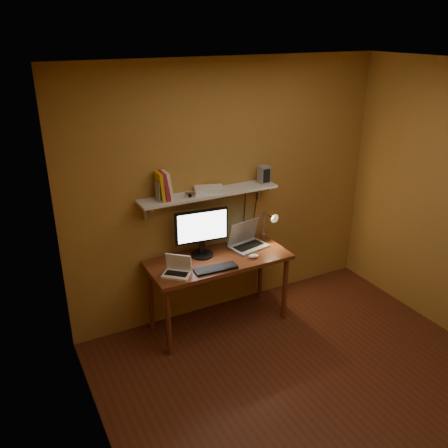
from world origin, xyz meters
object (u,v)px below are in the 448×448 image
wall_shelf (209,194)px  speaker_right (264,175)px  laptop (246,240)px  keyboard (216,268)px  desk (219,266)px  router (209,189)px  netbook (177,269)px  monitor (202,231)px  mouse (254,256)px  speaker_left (162,191)px  shelf_camera (190,195)px  desk_lamp (270,222)px

wall_shelf → speaker_right: 0.62m
laptop → keyboard: size_ratio=1.01×
desk → router: size_ratio=5.07×
netbook → keyboard: bearing=28.2°
monitor → netbook: monitor is taller
netbook → mouse: 0.79m
netbook → speaker_left: speaker_left is taller
desk → monitor: (-0.12, 0.13, 0.35)m
speaker_right → router: (-0.61, 0.01, -0.07)m
wall_shelf → shelf_camera: 0.24m
netbook → wall_shelf: bearing=74.2°
keyboard → laptop: bearing=35.9°
wall_shelf → monitor: bearing=-151.4°
laptop → desk: bearing=-173.9°
laptop → desk_lamp: 0.32m
desk → speaker_right: (0.61, 0.19, 0.80)m
keyboard → monitor: bearing=92.5°
keyboard → router: router is taller
laptop → router: size_ratio=1.48×
desk → router: bearing=89.6°
desk_lamp → shelf_camera: shelf_camera is taller
desk → mouse: mouse is taller
mouse → speaker_right: bearing=61.3°
laptop → speaker_left: bearing=164.4°
desk → monitor: 0.40m
mouse → speaker_left: size_ratio=0.55×
speaker_left → speaker_right: size_ratio=1.03×
netbook → desk_lamp: desk_lamp is taller
wall_shelf → speaker_left: bearing=-178.8°
mouse → monitor: bearing=160.2°
laptop → keyboard: bearing=-159.4°
netbook → speaker_left: 0.73m
desk → mouse: 0.36m
speaker_right → speaker_left: bearing=179.5°
laptop → netbook: size_ratio=1.39×
router → shelf_camera: bearing=-162.1°
keyboard → router: bearing=76.2°
wall_shelf → monitor: (-0.12, -0.06, -0.34)m
mouse → shelf_camera: 0.88m
laptop → mouse: bearing=-115.1°
speaker_right → shelf_camera: bearing=-176.6°
mouse → wall_shelf: bearing=145.3°
router → mouse: bearing=-48.9°
wall_shelf → netbook: bearing=-147.7°
speaker_right → keyboard: bearing=-153.5°
mouse → keyboard: bearing=-160.8°
monitor → mouse: 0.57m
monitor → netbook: 0.48m
laptop → router: 0.69m
speaker_right → netbook: bearing=-165.5°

